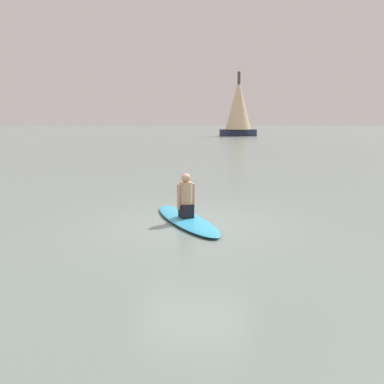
% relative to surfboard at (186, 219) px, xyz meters
% --- Properties ---
extents(ground_plane, '(400.00, 400.00, 0.00)m').
position_rel_surfboard_xyz_m(ground_plane, '(-0.19, 0.04, -0.06)').
color(ground_plane, slate).
extents(surfboard, '(2.43, 3.17, 0.11)m').
position_rel_surfboard_xyz_m(surfboard, '(0.00, 0.00, 0.00)').
color(surfboard, '#339EC6').
rests_on(surfboard, ground).
extents(person_paddler, '(0.42, 0.43, 1.02)m').
position_rel_surfboard_xyz_m(person_paddler, '(0.00, 0.00, 0.52)').
color(person_paddler, black).
rests_on(person_paddler, surfboard).
extents(sailboat_near_right, '(5.95, 4.75, 9.84)m').
position_rel_surfboard_xyz_m(sailboat_near_right, '(2.98, -55.38, 4.53)').
color(sailboat_near_right, '#2D3851').
rests_on(sailboat_near_right, ground).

